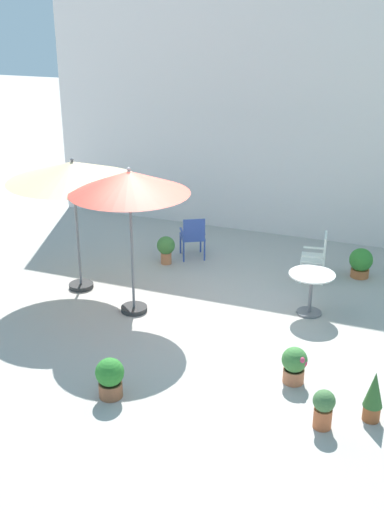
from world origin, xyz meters
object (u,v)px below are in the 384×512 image
patio_umbrella_0 (129,184)px  potted_plant_5 (110,377)px  potted_plant_1 (323,408)px  potted_plant_4 (295,364)px  patio_umbrella_1 (73,172)px  potted_plant_0 (166,248)px  potted_plant_2 (374,395)px  potted_plant_3 (361,262)px  patio_chair_1 (318,254)px  patio_chair_0 (193,235)px  cafe_table_0 (311,286)px

patio_umbrella_0 → potted_plant_5: size_ratio=4.43×
potted_plant_1 → potted_plant_4: bearing=123.0°
potted_plant_1 → patio_umbrella_1: bearing=153.4°
potted_plant_0 → potted_plant_2: size_ratio=0.82×
patio_umbrella_1 → potted_plant_2: bearing=-20.9°
patio_umbrella_1 → potted_plant_3: (4.65, 2.35, -1.85)m
potted_plant_5 → potted_plant_0: bearing=104.5°
patio_umbrella_0 → patio_chair_1: size_ratio=2.70×
potted_plant_0 → potted_plant_2: (4.37, -3.66, 0.02)m
patio_chair_0 → potted_plant_2: size_ratio=1.29×
patio_chair_0 → potted_plant_3: patio_chair_0 is taller
cafe_table_0 → potted_plant_4: size_ratio=1.44×
potted_plant_5 → potted_plant_2: bearing=12.9°
patio_umbrella_0 → potted_plant_3: 4.78m
patio_umbrella_1 → potted_plant_1: size_ratio=4.65×
patio_chair_0 → potted_plant_0: (-0.40, -0.44, -0.17)m
potted_plant_2 → potted_plant_5: bearing=-167.1°
cafe_table_0 → potted_plant_0: cafe_table_0 is taller
patio_umbrella_0 → potted_plant_0: (-0.33, 2.09, -1.87)m
patio_chair_0 → potted_plant_3: (3.27, 0.31, -0.21)m
potted_plant_4 → patio_chair_0: bearing=128.6°
potted_plant_0 → potted_plant_1: bearing=-46.4°
patio_umbrella_0 → patio_chair_0: bearing=88.3°
patio_umbrella_0 → potted_plant_3: patio_umbrella_0 is taller
patio_chair_1 → patio_umbrella_1: bearing=-154.3°
cafe_table_0 → potted_plant_5: 3.84m
patio_chair_0 → potted_plant_2: bearing=-45.9°
cafe_table_0 → potted_plant_4: 2.12m
cafe_table_0 → potted_plant_0: (-3.09, 1.10, -0.17)m
patio_umbrella_0 → potted_plant_3: (3.34, 2.83, -1.91)m
patio_umbrella_1 → potted_plant_4: bearing=-20.3°
potted_plant_2 → potted_plant_3: size_ratio=1.21×
potted_plant_3 → potted_plant_5: size_ratio=1.01×
potted_plant_0 → potted_plant_3: 3.75m
potted_plant_3 → potted_plant_5: potted_plant_3 is taller
patio_chair_1 → patio_chair_0: bearing=176.5°
patio_chair_0 → potted_plant_4: 4.65m
patio_umbrella_0 → potted_plant_1: size_ratio=4.79×
potted_plant_3 → potted_plant_4: potted_plant_3 is taller
patio_chair_1 → potted_plant_4: patio_chair_1 is taller
cafe_table_0 → potted_plant_5: cafe_table_0 is taller
patio_umbrella_1 → potted_plant_5: 3.96m
patio_umbrella_0 → cafe_table_0: 3.39m
potted_plant_0 → patio_chair_0: bearing=47.4°
potted_plant_0 → potted_plant_1: 5.56m
cafe_table_0 → potted_plant_5: (-1.95, -3.30, -0.21)m
cafe_table_0 → potted_plant_5: size_ratio=1.36×
patio_umbrella_0 → cafe_table_0: size_ratio=3.27×
potted_plant_2 → potted_plant_5: size_ratio=1.23×
cafe_table_0 → patio_umbrella_0: bearing=-160.3°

